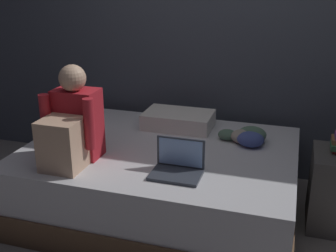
{
  "coord_description": "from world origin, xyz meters",
  "views": [
    {
      "loc": [
        0.7,
        -2.41,
        1.74
      ],
      "look_at": [
        -0.08,
        0.1,
        0.77
      ],
      "focal_mm": 44.82,
      "sensor_mm": 36.0,
      "label": 1
    }
  ],
  "objects_px": {
    "pillow": "(178,120)",
    "clothes_pile": "(247,136)",
    "person_sitting": "(72,126)",
    "laptop": "(178,166)",
    "bed": "(161,179)"
  },
  "relations": [
    {
      "from": "person_sitting",
      "to": "laptop",
      "type": "bearing_deg",
      "value": 1.37
    },
    {
      "from": "person_sitting",
      "to": "clothes_pile",
      "type": "height_order",
      "value": "person_sitting"
    },
    {
      "from": "bed",
      "to": "clothes_pile",
      "type": "bearing_deg",
      "value": 24.28
    },
    {
      "from": "laptop",
      "to": "clothes_pile",
      "type": "bearing_deg",
      "value": 61.23
    },
    {
      "from": "pillow",
      "to": "clothes_pile",
      "type": "height_order",
      "value": "pillow"
    },
    {
      "from": "laptop",
      "to": "clothes_pile",
      "type": "height_order",
      "value": "laptop"
    },
    {
      "from": "bed",
      "to": "person_sitting",
      "type": "relative_size",
      "value": 3.05
    },
    {
      "from": "bed",
      "to": "clothes_pile",
      "type": "relative_size",
      "value": 5.46
    },
    {
      "from": "person_sitting",
      "to": "pillow",
      "type": "xyz_separation_m",
      "value": [
        0.5,
        0.85,
        -0.19
      ]
    },
    {
      "from": "person_sitting",
      "to": "clothes_pile",
      "type": "xyz_separation_m",
      "value": [
        1.09,
        0.66,
        -0.2
      ]
    },
    {
      "from": "clothes_pile",
      "to": "bed",
      "type": "bearing_deg",
      "value": -155.72
    },
    {
      "from": "bed",
      "to": "laptop",
      "type": "relative_size",
      "value": 6.25
    },
    {
      "from": "pillow",
      "to": "laptop",
      "type": "bearing_deg",
      "value": -74.37
    },
    {
      "from": "laptop",
      "to": "person_sitting",
      "type": "bearing_deg",
      "value": -178.63
    },
    {
      "from": "pillow",
      "to": "clothes_pile",
      "type": "bearing_deg",
      "value": -17.12
    }
  ]
}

